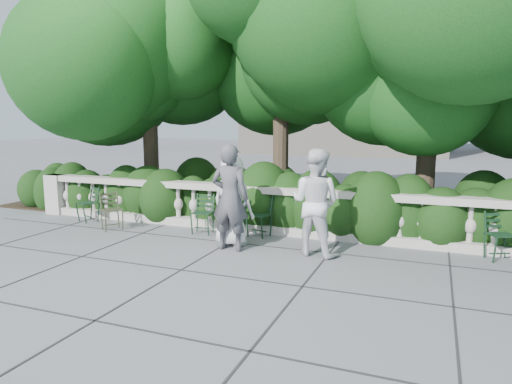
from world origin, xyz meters
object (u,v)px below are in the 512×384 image
(chair_weathered, at_px, (114,231))
(person_businessman, at_px, (232,201))
(chair_e, at_px, (255,238))
(chair_f, at_px, (504,263))
(chair_d, at_px, (200,235))
(person_woman_grey, at_px, (230,198))
(chair_c, at_px, (229,238))
(chair_a, at_px, (83,222))
(person_casual_man, at_px, (315,202))

(chair_weathered, distance_m, person_businessman, 2.96)
(chair_e, relative_size, chair_f, 1.00)
(chair_d, relative_size, person_woman_grey, 0.43)
(chair_c, xyz_separation_m, person_businessman, (0.30, -0.47, 0.86))
(chair_a, xyz_separation_m, person_woman_grey, (4.16, -0.79, 0.97))
(chair_f, relative_size, chair_weathered, 1.00)
(chair_a, relative_size, chair_c, 1.00)
(chair_d, height_order, chair_e, same)
(chair_a, relative_size, chair_d, 1.00)
(chair_f, relative_size, person_woman_grey, 0.43)
(chair_f, height_order, person_woman_grey, person_woman_grey)
(chair_a, xyz_separation_m, chair_e, (4.28, 0.16, 0.00))
(chair_f, xyz_separation_m, person_woman_grey, (-4.61, -0.94, 0.97))
(chair_a, relative_size, chair_weathered, 1.00)
(person_businessman, height_order, person_woman_grey, person_woman_grey)
(chair_d, bearing_deg, chair_c, -8.13)
(chair_d, bearing_deg, chair_weathered, -176.65)
(person_woman_grey, bearing_deg, chair_d, -36.30)
(chair_weathered, bearing_deg, chair_d, -42.04)
(chair_e, xyz_separation_m, person_businessman, (-0.20, -0.67, 0.86))
(chair_a, relative_size, person_businessman, 0.49)
(chair_a, distance_m, chair_d, 3.13)
(chair_c, xyz_separation_m, chair_f, (4.99, 0.20, 0.00))
(chair_c, bearing_deg, chair_f, 16.26)
(chair_d, height_order, person_woman_grey, person_woman_grey)
(chair_weathered, distance_m, person_woman_grey, 3.10)
(chair_f, distance_m, person_casual_man, 3.30)
(chair_c, distance_m, person_woman_grey, 1.29)
(chair_weathered, bearing_deg, chair_f, -49.09)
(chair_d, relative_size, chair_e, 1.00)
(chair_f, height_order, person_businessman, person_businessman)
(chair_d, distance_m, person_casual_man, 2.76)
(chair_a, height_order, chair_f, same)
(chair_f, xyz_separation_m, chair_weathered, (-7.52, -0.58, 0.00))
(chair_d, xyz_separation_m, person_casual_man, (2.55, -0.48, 0.94))
(chair_e, distance_m, chair_f, 4.49)
(chair_weathered, relative_size, person_casual_man, 0.45)
(chair_d, bearing_deg, person_businessman, -34.48)
(chair_e, bearing_deg, person_businessman, -93.69)
(chair_e, relative_size, person_casual_man, 0.45)
(chair_d, relative_size, person_casual_man, 0.45)
(chair_weathered, height_order, person_woman_grey, person_woman_grey)
(chair_weathered, bearing_deg, person_casual_man, -54.73)
(chair_e, xyz_separation_m, person_woman_grey, (-0.12, -0.95, 0.97))
(person_woman_grey, bearing_deg, person_businessman, -73.40)
(chair_f, bearing_deg, chair_weathered, 161.43)
(chair_a, distance_m, person_woman_grey, 4.35)
(person_businessman, bearing_deg, chair_weathered, 6.23)
(chair_f, bearing_deg, person_woman_grey, 168.60)
(chair_e, bearing_deg, chair_f, 12.98)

